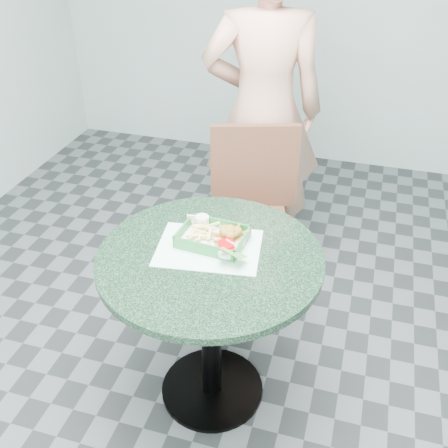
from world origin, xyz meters
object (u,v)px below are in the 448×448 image
(dining_chair, at_px, (248,205))
(food_basket, at_px, (213,243))
(diner_person, at_px, (265,81))
(crab_sandwich, at_px, (230,238))
(sauce_ramekin, at_px, (200,224))
(cafe_table, at_px, (210,293))

(dining_chair, xyz_separation_m, food_basket, (0.03, -0.69, 0.23))
(diner_person, bearing_deg, crab_sandwich, 80.07)
(crab_sandwich, bearing_deg, food_basket, -171.57)
(dining_chair, bearing_deg, diner_person, 75.53)
(diner_person, height_order, crab_sandwich, diner_person)
(diner_person, distance_m, food_basket, 1.09)
(dining_chair, xyz_separation_m, diner_person, (-0.02, 0.36, 0.54))
(sauce_ramekin, bearing_deg, dining_chair, 85.61)
(food_basket, bearing_deg, sauce_ramekin, 137.58)
(cafe_table, height_order, sauce_ramekin, sauce_ramekin)
(diner_person, bearing_deg, dining_chair, 76.66)
(food_basket, xyz_separation_m, sauce_ramekin, (-0.07, 0.07, 0.03))
(dining_chair, height_order, food_basket, dining_chair)
(food_basket, distance_m, sauce_ramekin, 0.10)
(cafe_table, height_order, food_basket, food_basket)
(cafe_table, distance_m, sauce_ramekin, 0.28)
(food_basket, bearing_deg, crab_sandwich, 8.43)
(cafe_table, xyz_separation_m, dining_chair, (-0.04, 0.77, -0.05))
(food_basket, bearing_deg, diner_person, 92.35)
(dining_chair, bearing_deg, cafe_table, -104.21)
(sauce_ramekin, bearing_deg, food_basket, -42.42)
(crab_sandwich, xyz_separation_m, sauce_ramekin, (-0.14, 0.06, -0.00))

